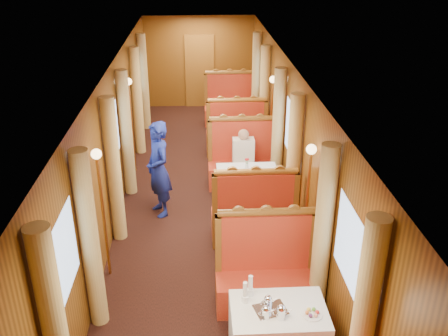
{
  "coord_description": "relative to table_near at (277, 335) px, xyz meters",
  "views": [
    {
      "loc": [
        -0.08,
        -7.71,
        4.44
      ],
      "look_at": [
        0.32,
        -0.5,
        1.05
      ],
      "focal_mm": 40.0,
      "sensor_mm": 36.0,
      "label": 1
    }
  ],
  "objects": [
    {
      "name": "cup_inboard",
      "position": [
        -0.36,
        0.14,
        0.48
      ],
      "size": [
        0.08,
        0.08,
        0.26
      ],
      "rotation": [
        0.0,
        0.0,
        0.1
      ],
      "color": "white",
      "rests_on": "table_near"
    },
    {
      "name": "curtain_right_near_b",
      "position": [
        0.63,
        0.78,
        0.8
      ],
      "size": [
        0.22,
        0.22,
        2.35
      ],
      "primitive_type": "cylinder",
      "color": "#DFC072",
      "rests_on": "floor"
    },
    {
      "name": "curtain_right_mid_b",
      "position": [
        0.63,
        4.28,
        0.8
      ],
      "size": [
        0.22,
        0.22,
        2.35
      ],
      "primitive_type": "cylinder",
      "color": "#DFC072",
      "rests_on": "floor"
    },
    {
      "name": "table_far",
      "position": [
        0.0,
        7.0,
        0.0
      ],
      "size": [
        1.05,
        0.72,
        0.75
      ],
      "primitive_type": "cube",
      "color": "white",
      "rests_on": "floor"
    },
    {
      "name": "curtain_right_far_b",
      "position": [
        0.63,
        7.78,
        0.8
      ],
      "size": [
        0.22,
        0.22,
        2.35
      ],
      "primitive_type": "cylinder",
      "color": "#DFC072",
      "rests_on": "floor"
    },
    {
      "name": "wall_right",
      "position": [
        0.75,
        3.5,
        0.88
      ],
      "size": [
        0.01,
        12.0,
        2.5
      ],
      "primitive_type": null,
      "rotation": [
        1.57,
        0.0,
        -1.57
      ],
      "color": "brown",
      "rests_on": "floor"
    },
    {
      "name": "banquette_near_aft",
      "position": [
        0.0,
        1.01,
        0.05
      ],
      "size": [
        1.3,
        0.55,
        1.34
      ],
      "color": "#A91214",
      "rests_on": "floor"
    },
    {
      "name": "curtain_left_far_a",
      "position": [
        -2.13,
        6.22,
        0.8
      ],
      "size": [
        0.22,
        0.22,
        2.35
      ],
      "primitive_type": "cylinder",
      "color": "#DFC072",
      "rests_on": "floor"
    },
    {
      "name": "wall_far",
      "position": [
        -0.75,
        9.5,
        0.88
      ],
      "size": [
        3.0,
        0.01,
        2.5
      ],
      "primitive_type": null,
      "rotation": [
        1.57,
        0.0,
        0.0
      ],
      "color": "brown",
      "rests_on": "floor"
    },
    {
      "name": "rose_vase_far",
      "position": [
        -0.02,
        6.98,
        0.55
      ],
      "size": [
        0.06,
        0.06,
        0.36
      ],
      "rotation": [
        0.0,
        0.0,
        -0.04
      ],
      "color": "silver",
      "rests_on": "table_far"
    },
    {
      "name": "curtain_left_mid_b",
      "position": [
        -2.13,
        4.28,
        0.8
      ],
      "size": [
        0.22,
        0.22,
        2.35
      ],
      "primitive_type": "cylinder",
      "color": "#DFC072",
      "rests_on": "floor"
    },
    {
      "name": "tea_tray",
      "position": [
        -0.1,
        -0.02,
        0.38
      ],
      "size": [
        0.39,
        0.34,
        0.01
      ],
      "primitive_type": "cube",
      "rotation": [
        0.0,
        0.0,
        0.26
      ],
      "color": "silver",
      "rests_on": "table_near"
    },
    {
      "name": "rose_vase_mid",
      "position": [
        -0.02,
        3.48,
        0.55
      ],
      "size": [
        0.06,
        0.06,
        0.36
      ],
      "rotation": [
        0.0,
        0.0,
        -0.33
      ],
      "color": "silver",
      "rests_on": "table_mid"
    },
    {
      "name": "curtain_left_mid_a",
      "position": [
        -2.13,
        2.72,
        0.8
      ],
      "size": [
        0.22,
        0.22,
        2.35
      ],
      "primitive_type": "cylinder",
      "color": "#DFC072",
      "rests_on": "floor"
    },
    {
      "name": "sconce_left_aft",
      "position": [
        -2.15,
        5.25,
        1.01
      ],
      "size": [
        0.14,
        0.14,
        1.95
      ],
      "color": "#BF8C3F",
      "rests_on": "floor"
    },
    {
      "name": "ceiling",
      "position": [
        -0.75,
        3.5,
        2.12
      ],
      "size": [
        3.0,
        12.0,
        0.01
      ],
      "primitive_type": null,
      "rotation": [
        3.14,
        0.0,
        0.0
      ],
      "color": "silver",
      "rests_on": "wall_left"
    },
    {
      "name": "banquette_mid_aft",
      "position": [
        0.0,
        4.51,
        0.05
      ],
      "size": [
        1.3,
        0.55,
        1.34
      ],
      "color": "#A91214",
      "rests_on": "floor"
    },
    {
      "name": "table_mid",
      "position": [
        0.0,
        3.5,
        0.0
      ],
      "size": [
        1.05,
        0.72,
        0.75
      ],
      "primitive_type": "cube",
      "color": "white",
      "rests_on": "floor"
    },
    {
      "name": "teapot_back",
      "position": [
        -0.12,
        0.03,
        0.44
      ],
      "size": [
        0.17,
        0.14,
        0.12
      ],
      "primitive_type": null,
      "rotation": [
        0.0,
        0.0,
        0.17
      ],
      "color": "silver",
      "rests_on": "tea_tray"
    },
    {
      "name": "window_left_far",
      "position": [
        -2.24,
        7.0,
        1.07
      ],
      "size": [
        0.01,
        1.2,
        0.9
      ],
      "primitive_type": null,
      "rotation": [
        1.57,
        0.0,
        1.57
      ],
      "color": "#8EADD6",
      "rests_on": "wall_left"
    },
    {
      "name": "banquette_far_fwd",
      "position": [
        0.0,
        5.99,
        0.05
      ],
      "size": [
        1.3,
        0.55,
        1.34
      ],
      "color": "#A91214",
      "rests_on": "floor"
    },
    {
      "name": "steward",
      "position": [
        -1.52,
        3.46,
        0.47
      ],
      "size": [
        0.62,
        0.73,
        1.68
      ],
      "primitive_type": "imported",
      "rotation": [
        0.0,
        0.0,
        -1.13
      ],
      "color": "navy",
      "rests_on": "floor"
    },
    {
      "name": "curtain_left_near_b",
      "position": [
        -2.13,
        0.78,
        0.8
      ],
      "size": [
        0.22,
        0.22,
        2.35
      ],
      "primitive_type": "cylinder",
      "color": "#DFC072",
      "rests_on": "floor"
    },
    {
      "name": "teapot_left",
      "position": [
        -0.16,
        -0.13,
        0.44
      ],
      "size": [
        0.16,
        0.13,
        0.12
      ],
      "primitive_type": null,
      "rotation": [
        0.0,
        0.0,
        0.16
      ],
      "color": "silver",
      "rests_on": "tea_tray"
    },
    {
      "name": "wall_left",
      "position": [
        -2.25,
        3.5,
        0.88
      ],
      "size": [
        0.01,
        12.0,
        2.5
      ],
      "primitive_type": null,
      "rotation": [
        1.57,
        0.0,
        1.57
      ],
      "color": "brown",
      "rests_on": "floor"
    },
    {
      "name": "sconce_right_fore",
      "position": [
        0.65,
        1.75,
        1.01
      ],
      "size": [
        0.14,
        0.14,
        1.95
      ],
      "color": "#BF8C3F",
      "rests_on": "floor"
    },
    {
      "name": "sconce_left_fore",
      "position": [
        -2.15,
        1.75,
        1.01
      ],
      "size": [
        0.14,
        0.14,
        1.95
      ],
      "color": "#BF8C3F",
      "rests_on": "floor"
    },
    {
      "name": "curtain_right_near_a",
      "position": [
        0.63,
        -0.78,
        0.8
      ],
      "size": [
        0.22,
        0.22,
        2.35
      ],
      "primitive_type": "cylinder",
      "color": "#DFC072",
      "rests_on": "floor"
    },
    {
      "name": "window_left_near",
      "position": [
        -2.24,
        0.0,
        1.07
      ],
      "size": [
        0.01,
        1.2,
        0.9
      ],
      "primitive_type": null,
      "rotation": [
        1.57,
        0.0,
        1.57
      ],
      "color": "#8EADD6",
      "rests_on": "wall_left"
    },
    {
      "name": "cup_outboard",
      "position": [
        -0.29,
        0.25,
        0.48
      ],
      "size": [
        0.08,
        0.08,
        0.26
      ],
      "rotation": [
        0.0,
        0.0,
        0.24
      ],
      "color": "white",
      "rests_on": "table_near"
    },
    {
      "name": "curtain_left_far_b",
      "position": [
        -2.13,
        7.78,
        0.8
      ],
      "size": [
        0.22,
        0.22,
        2.35
      ],
      "primitive_type": "cylinder",
      "color": "#DFC072",
      "rests_on": "floor"
    },
    {
      "name": "table_near",
      "position": [
        0.0,
        0.0,
        0.0
      ],
      "size": [
        1.05,
        0.72,
        0.75
      ],
      "primitive_type": "cube",
      "color": "white",
      "rests_on": "floor"
    },
    {
      "name": "teapot_right",
      "position": [
        -0.0,
        -0.15,
        0.44
      ],
      "size": [
        0.16,
        0.12,
        0.13
      ],
      "primitive_type": null,
      "rotation": [
        0.0,
        0.0,
        -0.0
      ],
      "color": "silver",
      "rests_on": "tea_tray"
    },
    {
      "name": "doorway_far",
      "position": [
        -0.75,
        9.47,
        0.62
      ],
      "size": [
        0.8,
        0.04,
        2.0
      ],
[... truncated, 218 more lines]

